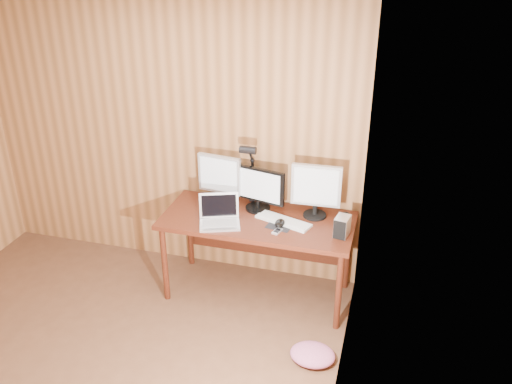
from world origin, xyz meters
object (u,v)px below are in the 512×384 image
at_px(desk, 260,227).
at_px(phone, 277,231).
at_px(laptop, 219,216).
at_px(speaker, 345,220).
at_px(mouse, 280,223).
at_px(monitor_center, 258,188).
at_px(monitor_left, 220,178).
at_px(desk_lamp, 250,165).
at_px(monitor_right, 316,189).
at_px(keyboard, 283,221).
at_px(hard_drive, 342,226).

distance_m(desk, phone, 0.35).
distance_m(laptop, speaker, 1.02).
bearing_deg(mouse, monitor_center, 144.67).
height_order(desk, monitor_left, monitor_left).
height_order(monitor_center, mouse, monitor_center).
xyz_separation_m(monitor_center, desk_lamp, (-0.09, 0.07, 0.18)).
xyz_separation_m(desk, monitor_right, (0.45, 0.10, 0.37)).
bearing_deg(phone, laptop, -167.59).
height_order(laptop, speaker, laptop).
bearing_deg(desk, speaker, -1.19).
bearing_deg(monitor_left, keyboard, -10.19).
xyz_separation_m(desk, phone, (0.21, -0.24, 0.13)).
bearing_deg(desk_lamp, monitor_left, 170.30).
xyz_separation_m(desk, desk_lamp, (-0.13, 0.16, 0.50)).
distance_m(monitor_left, desk_lamp, 0.30).
distance_m(monitor_left, monitor_right, 0.85).
height_order(desk, hard_drive, hard_drive).
bearing_deg(hard_drive, desk_lamp, 168.95).
distance_m(monitor_right, laptop, 0.82).
relative_size(desk, mouse, 13.39).
height_order(mouse, hard_drive, hard_drive).
height_order(monitor_center, monitor_right, monitor_right).
distance_m(monitor_left, speaker, 1.13).
bearing_deg(monitor_left, desk_lamp, 15.24).
height_order(laptop, hard_drive, laptop).
relative_size(mouse, desk_lamp, 0.20).
bearing_deg(phone, monitor_right, 70.21).
bearing_deg(monitor_right, keyboard, -146.14).
bearing_deg(monitor_center, monitor_right, 13.32).
xyz_separation_m(keyboard, phone, (-0.01, -0.17, -0.00)).
relative_size(monitor_center, monitor_left, 1.09).
relative_size(phone, speaker, 0.92).
bearing_deg(monitor_left, speaker, 0.47).
relative_size(hard_drive, phone, 1.44).
distance_m(desk, desk_lamp, 0.54).
xyz_separation_m(monitor_center, monitor_left, (-0.35, 0.03, 0.04)).
height_order(keyboard, phone, keyboard).
bearing_deg(hard_drive, speaker, 96.90).
relative_size(monitor_center, desk_lamp, 0.80).
bearing_deg(desk, laptop, -142.79).
bearing_deg(monitor_left, monitor_center, 2.27).
distance_m(mouse, desk_lamp, 0.57).
distance_m(hard_drive, phone, 0.51).
height_order(keyboard, hard_drive, hard_drive).
bearing_deg(keyboard, phone, -74.80).
xyz_separation_m(monitor_center, mouse, (0.25, -0.24, -0.17)).
bearing_deg(monitor_center, speaker, 4.91).
bearing_deg(desk_lamp, keyboard, -50.95).
xyz_separation_m(monitor_left, phone, (0.60, -0.37, -0.23)).
xyz_separation_m(monitor_left, desk_lamp, (0.26, 0.04, 0.13)).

